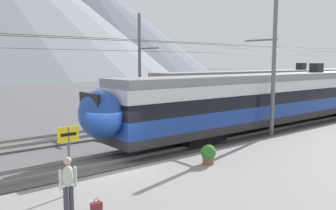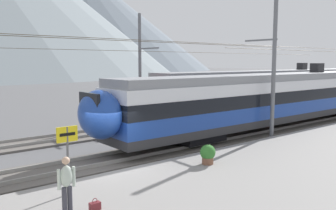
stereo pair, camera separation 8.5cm
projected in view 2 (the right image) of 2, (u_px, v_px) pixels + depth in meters
name	position (u px, v px, depth m)	size (l,w,h in m)	color
ground_plane	(115.00, 173.00, 15.01)	(400.00, 400.00, 0.00)	#565659
platform_slab	(187.00, 202.00, 11.45)	(120.00, 7.80, 0.33)	gray
track_near	(97.00, 163.00, 16.24)	(120.00, 3.00, 0.28)	#5B5651
track_far	(49.00, 140.00, 20.85)	(120.00, 3.00, 0.28)	#5B5651
train_near_platform	(280.00, 97.00, 24.78)	(29.46, 2.93, 4.27)	#2D2D30
train_far_track	(273.00, 87.00, 34.21)	(30.50, 2.88, 4.27)	#2D2D30
catenary_mast_mid	(272.00, 67.00, 20.81)	(40.99, 2.28, 8.38)	slate
catenary_mast_far_side	(141.00, 67.00, 26.89)	(40.99, 2.49, 8.25)	slate
platform_sign	(67.00, 145.00, 11.47)	(0.70, 0.08, 2.25)	#59595B
passenger_walking	(67.00, 183.00, 9.98)	(0.53, 0.22, 1.69)	#383842
handbag_beside_passenger	(95.00, 206.00, 10.41)	(0.32, 0.18, 0.36)	maroon
potted_plant_platform_edge	(208.00, 153.00, 15.07)	(0.66, 0.66, 0.84)	brown
mountain_right_ridge	(70.00, 15.00, 208.47)	(163.76, 163.76, 64.30)	slate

